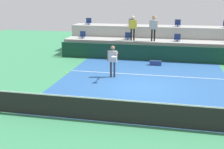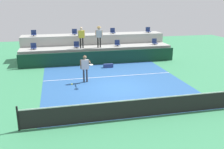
# 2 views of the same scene
# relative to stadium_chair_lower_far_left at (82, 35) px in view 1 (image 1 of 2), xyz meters

# --- Properties ---
(ground_plane) EXTENTS (40.00, 40.00, 0.00)m
(ground_plane) POSITION_rel_stadium_chair_lower_far_left_xyz_m (5.30, -7.23, -1.46)
(ground_plane) COLOR #388456
(court_inner_paint) EXTENTS (9.00, 10.00, 0.01)m
(court_inner_paint) POSITION_rel_stadium_chair_lower_far_left_xyz_m (5.30, -6.23, -1.46)
(court_inner_paint) COLOR #285693
(court_inner_paint) RESTS_ON ground_plane
(court_service_line) EXTENTS (9.00, 0.06, 0.00)m
(court_service_line) POSITION_rel_stadium_chair_lower_far_left_xyz_m (5.30, -4.83, -1.46)
(court_service_line) COLOR white
(court_service_line) RESTS_ON ground_plane
(tennis_net) EXTENTS (10.48, 0.08, 1.07)m
(tennis_net) POSITION_rel_stadium_chair_lower_far_left_xyz_m (5.30, -11.23, -0.97)
(tennis_net) COLOR black
(tennis_net) RESTS_ON ground_plane
(sponsor_backboard) EXTENTS (13.00, 0.16, 1.10)m
(sponsor_backboard) POSITION_rel_stadium_chair_lower_far_left_xyz_m (5.30, -1.23, -0.91)
(sponsor_backboard) COLOR #0F3323
(sponsor_backboard) RESTS_ON ground_plane
(seating_tier_lower) EXTENTS (13.00, 1.80, 1.25)m
(seating_tier_lower) POSITION_rel_stadium_chair_lower_far_left_xyz_m (5.30, 0.07, -0.84)
(seating_tier_lower) COLOR #9E9E99
(seating_tier_lower) RESTS_ON ground_plane
(seating_tier_upper) EXTENTS (13.00, 1.80, 2.10)m
(seating_tier_upper) POSITION_rel_stadium_chair_lower_far_left_xyz_m (5.30, 1.87, -0.41)
(seating_tier_upper) COLOR #9E9E99
(seating_tier_upper) RESTS_ON ground_plane
(stadium_chair_lower_far_left) EXTENTS (0.44, 0.40, 0.52)m
(stadium_chair_lower_far_left) POSITION_rel_stadium_chair_lower_far_left_xyz_m (0.00, 0.00, 0.00)
(stadium_chair_lower_far_left) COLOR #2D2D33
(stadium_chair_lower_far_left) RESTS_ON seating_tier_lower
(stadium_chair_lower_left) EXTENTS (0.44, 0.40, 0.52)m
(stadium_chair_lower_left) POSITION_rel_stadium_chair_lower_far_left_xyz_m (3.51, 0.00, 0.00)
(stadium_chair_lower_left) COLOR #2D2D33
(stadium_chair_lower_left) RESTS_ON seating_tier_lower
(stadium_chair_lower_right) EXTENTS (0.44, 0.40, 0.52)m
(stadium_chair_lower_right) POSITION_rel_stadium_chair_lower_far_left_xyz_m (7.08, 0.00, 0.00)
(stadium_chair_lower_right) COLOR #2D2D33
(stadium_chair_lower_right) RESTS_ON seating_tier_lower
(stadium_chair_upper_far_left) EXTENTS (0.44, 0.40, 0.52)m
(stadium_chair_upper_far_left) POSITION_rel_stadium_chair_lower_far_left_xyz_m (-0.04, 1.80, 0.85)
(stadium_chair_upper_far_left) COLOR #2D2D33
(stadium_chair_upper_far_left) RESTS_ON seating_tier_upper
(stadium_chair_upper_left) EXTENTS (0.44, 0.40, 0.52)m
(stadium_chair_upper_left) POSITION_rel_stadium_chair_lower_far_left_xyz_m (3.52, 1.80, 0.85)
(stadium_chair_upper_left) COLOR #2D2D33
(stadium_chair_upper_left) RESTS_ON seating_tier_upper
(stadium_chair_upper_right) EXTENTS (0.44, 0.40, 0.52)m
(stadium_chair_upper_right) POSITION_rel_stadium_chair_lower_far_left_xyz_m (7.09, 1.80, 0.85)
(stadium_chair_upper_right) COLOR #2D2D33
(stadium_chair_upper_right) RESTS_ON seating_tier_upper
(tennis_player) EXTENTS (0.70, 1.22, 1.77)m
(tennis_player) POSITION_rel_stadium_chair_lower_far_left_xyz_m (3.53, -5.66, -0.37)
(tennis_player) COLOR #2D2D33
(tennis_player) RESTS_ON ground_plane
(spectator_in_white) EXTENTS (0.61, 0.25, 1.76)m
(spectator_in_white) POSITION_rel_stadium_chair_lower_far_left_xyz_m (3.91, -0.38, 0.86)
(spectator_in_white) COLOR black
(spectator_in_white) RESTS_ON seating_tier_lower
(spectator_with_hat) EXTENTS (0.61, 0.47, 1.79)m
(spectator_with_hat) POSITION_rel_stadium_chair_lower_far_left_xyz_m (5.38, -0.38, 0.89)
(spectator_with_hat) COLOR black
(spectator_with_hat) RESTS_ON seating_tier_lower
(tennis_ball) EXTENTS (0.07, 0.07, 0.07)m
(tennis_ball) POSITION_rel_stadium_chair_lower_far_left_xyz_m (2.40, -9.74, -0.13)
(tennis_ball) COLOR #CCE033
(equipment_bag) EXTENTS (0.76, 0.28, 0.30)m
(equipment_bag) POSITION_rel_stadium_chair_lower_far_left_xyz_m (5.73, -2.43, -1.31)
(equipment_bag) COLOR navy
(equipment_bag) RESTS_ON ground_plane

